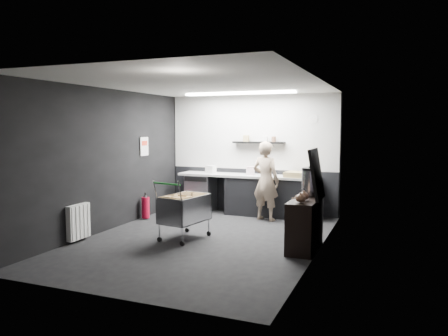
% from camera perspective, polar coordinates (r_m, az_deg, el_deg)
% --- Properties ---
extents(floor, '(5.50, 5.50, 0.00)m').
position_cam_1_polar(floor, '(7.77, -2.81, -9.36)').
color(floor, black).
rests_on(floor, ground).
extents(ceiling, '(5.50, 5.50, 0.00)m').
position_cam_1_polar(ceiling, '(7.54, -2.90, 10.89)').
color(ceiling, silver).
rests_on(ceiling, wall_back).
extents(wall_back, '(5.50, 0.00, 5.50)m').
position_cam_1_polar(wall_back, '(10.09, 3.67, 1.86)').
color(wall_back, black).
rests_on(wall_back, floor).
extents(wall_front, '(5.50, 0.00, 5.50)m').
position_cam_1_polar(wall_front, '(5.18, -15.65, -1.84)').
color(wall_front, black).
rests_on(wall_front, floor).
extents(wall_left, '(0.00, 5.50, 5.50)m').
position_cam_1_polar(wall_left, '(8.56, -15.11, 1.02)').
color(wall_left, black).
rests_on(wall_left, floor).
extents(wall_right, '(0.00, 5.50, 5.50)m').
position_cam_1_polar(wall_right, '(6.95, 12.32, 0.07)').
color(wall_right, black).
rests_on(wall_right, floor).
extents(kitchen_wall_panel, '(3.95, 0.02, 1.70)m').
position_cam_1_polar(kitchen_wall_panel, '(10.05, 3.66, 4.70)').
color(kitchen_wall_panel, silver).
rests_on(kitchen_wall_panel, wall_back).
extents(dado_panel, '(3.95, 0.02, 1.00)m').
position_cam_1_polar(dado_panel, '(10.16, 3.61, -2.94)').
color(dado_panel, black).
rests_on(dado_panel, wall_back).
extents(floating_shelf, '(1.20, 0.22, 0.04)m').
position_cam_1_polar(floating_shelf, '(9.90, 4.55, 3.34)').
color(floating_shelf, black).
rests_on(floating_shelf, wall_back).
extents(wall_clock, '(0.20, 0.03, 0.20)m').
position_cam_1_polar(wall_clock, '(9.70, 11.58, 6.34)').
color(wall_clock, white).
rests_on(wall_clock, wall_back).
extents(poster, '(0.02, 0.30, 0.40)m').
position_cam_1_polar(poster, '(9.61, -10.39, 2.79)').
color(poster, white).
rests_on(poster, wall_left).
extents(poster_red_band, '(0.02, 0.22, 0.10)m').
position_cam_1_polar(poster_red_band, '(9.60, -10.37, 3.20)').
color(poster_red_band, red).
rests_on(poster_red_band, poster).
extents(radiator, '(0.10, 0.50, 0.60)m').
position_cam_1_polar(radiator, '(7.97, -18.49, -6.67)').
color(radiator, white).
rests_on(radiator, wall_left).
extents(ceiling_strip, '(2.40, 0.20, 0.04)m').
position_cam_1_polar(ceiling_strip, '(9.25, 1.96, 9.72)').
color(ceiling_strip, white).
rests_on(ceiling_strip, ceiling).
extents(prep_counter, '(3.20, 0.61, 0.90)m').
position_cam_1_polar(prep_counter, '(9.84, 3.79, -3.47)').
color(prep_counter, black).
rests_on(prep_counter, floor).
extents(person, '(0.69, 0.54, 1.67)m').
position_cam_1_polar(person, '(9.23, 5.47, -1.70)').
color(person, beige).
rests_on(person, floor).
extents(shopping_cart, '(0.72, 1.04, 1.05)m').
position_cam_1_polar(shopping_cart, '(7.76, -5.20, -5.59)').
color(shopping_cart, silver).
rests_on(shopping_cart, floor).
extents(sideboard, '(0.47, 1.09, 1.64)m').
position_cam_1_polar(sideboard, '(7.22, 10.66, -6.31)').
color(sideboard, black).
rests_on(sideboard, floor).
extents(fire_extinguisher, '(0.17, 0.17, 0.55)m').
position_cam_1_polar(fire_extinguisher, '(9.52, -10.21, -5.01)').
color(fire_extinguisher, '#B00B27').
rests_on(fire_extinguisher, floor).
extents(cardboard_box, '(0.61, 0.49, 0.11)m').
position_cam_1_polar(cardboard_box, '(9.45, 9.78, -0.85)').
color(cardboard_box, '#A08B55').
rests_on(cardboard_box, prep_counter).
extents(pink_tub, '(0.19, 0.19, 0.19)m').
position_cam_1_polar(pink_tub, '(9.79, 3.46, -0.35)').
color(pink_tub, silver).
rests_on(pink_tub, prep_counter).
extents(white_container, '(0.24, 0.20, 0.18)m').
position_cam_1_polar(white_container, '(10.08, -1.73, -0.18)').
color(white_container, white).
rests_on(white_container, prep_counter).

